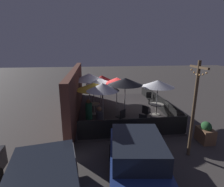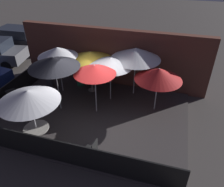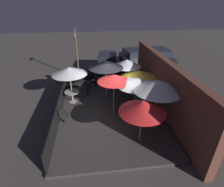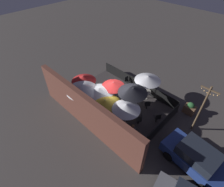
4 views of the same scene
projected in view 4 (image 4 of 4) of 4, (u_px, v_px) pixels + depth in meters
The scene contains 24 objects.
ground_plane at pixel (116, 104), 14.27m from camera, with size 60.00×60.00×0.00m, color #423D3A.
patio_deck at pixel (116, 104), 14.23m from camera, with size 8.05×5.55×0.12m.
building_wall at pixel (86, 111), 11.67m from camera, with size 9.65×0.36×3.00m.
fence_front at pixel (137, 84), 15.34m from camera, with size 7.85×0.05×0.95m.
fence_side_left at pixel (159, 127), 11.79m from camera, with size 0.05×5.35×0.95m.
patio_umbrella_0 at pixel (148, 78), 13.33m from camera, with size 2.04×2.04×2.26m.
patio_umbrella_1 at pixel (105, 102), 11.62m from camera, with size 2.23×2.23×2.08m.
patio_umbrella_2 at pixel (82, 88), 12.38m from camera, with size 2.29×2.29×2.37m.
patio_umbrella_3 at pixel (133, 90), 11.92m from camera, with size 2.08×2.08×2.49m.
patio_umbrella_4 at pixel (113, 84), 12.77m from camera, with size 1.72×1.72×2.24m.
patio_umbrella_5 at pixel (99, 90), 12.43m from camera, with size 2.03×2.03×2.12m.
patio_umbrella_6 at pixel (126, 107), 10.99m from camera, with size 1.85×1.85×2.32m.
patio_umbrella_7 at pixel (83, 78), 13.77m from camera, with size 1.97×1.97×2.03m.
dining_table_0 at pixel (145, 93), 14.32m from camera, with size 0.89×0.89×0.70m.
dining_table_1 at pixel (106, 115), 12.49m from camera, with size 0.74×0.74×0.71m.
patio_chair_0 at pixel (127, 81), 15.63m from camera, with size 0.44×0.44×0.91m.
patio_chair_1 at pixel (140, 119), 12.29m from camera, with size 0.56×0.56×0.94m.
patio_chair_2 at pixel (157, 117), 12.39m from camera, with size 0.56×0.56×0.95m.
patio_chair_3 at pixel (147, 104), 13.36m from camera, with size 0.56×0.56×0.95m.
patron_0 at pixel (132, 132), 11.43m from camera, with size 0.39×0.39×1.25m.
patron_1 at pixel (110, 124), 11.91m from camera, with size 0.51×0.51×1.24m.
planter_box at pixel (190, 108), 13.32m from camera, with size 0.83×0.58×1.01m.
light_post at pixel (202, 108), 11.00m from camera, with size 1.10×0.12×3.89m.
parked_car_0 at pixel (196, 158), 9.87m from camera, with size 3.98×2.15×1.62m.
Camera 4 is at (-6.81, 7.45, 10.14)m, focal length 28.00 mm.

